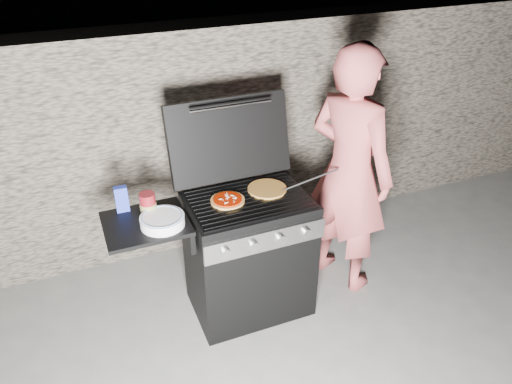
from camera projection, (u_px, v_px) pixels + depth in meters
name	position (u px, v px, depth m)	size (l,w,h in m)	color
ground	(250.00, 304.00, 3.68)	(50.00, 50.00, 0.00)	#5B5B5B
stone_wall	(202.00, 138.00, 4.06)	(8.00, 0.35, 1.80)	#796D5C
gas_grill	(215.00, 263.00, 3.37)	(1.34, 0.79, 0.91)	black
pizza_topped	(228.00, 200.00, 3.18)	(0.22, 0.22, 0.02)	gold
pizza_plain	(267.00, 189.00, 3.31)	(0.26, 0.26, 0.01)	gold
sauce_jar	(148.00, 204.00, 3.03)	(0.10, 0.10, 0.15)	maroon
blue_carton	(122.00, 199.00, 3.07)	(0.08, 0.04, 0.17)	#2334A9
plate_stack	(162.00, 221.00, 2.96)	(0.26, 0.26, 0.06)	white
person	(349.00, 172.00, 3.51)	(0.67, 0.44, 1.84)	#BC5050
tongs	(310.00, 180.00, 3.34)	(0.01, 0.01, 0.44)	black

